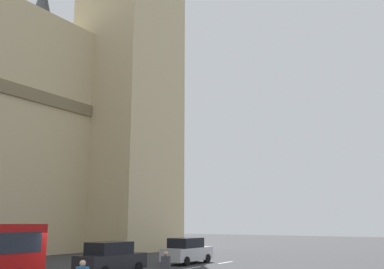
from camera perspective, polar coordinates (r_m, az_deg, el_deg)
The scene contains 3 objects.
sedan_lead at distance 26.18m, azimuth -10.85°, elevation -16.04°, with size 4.40×1.86×1.85m.
sedan_trailing at distance 32.20m, azimuth -0.65°, elevation -15.39°, with size 4.40×1.86×1.85m.
pedestrian_by_kerb at distance 20.13m, azimuth -3.57°, elevation -17.59°, with size 0.36×0.46×1.69m.
Camera 1 is at (-14.09, -16.08, 2.99)m, focal length 39.62 mm.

